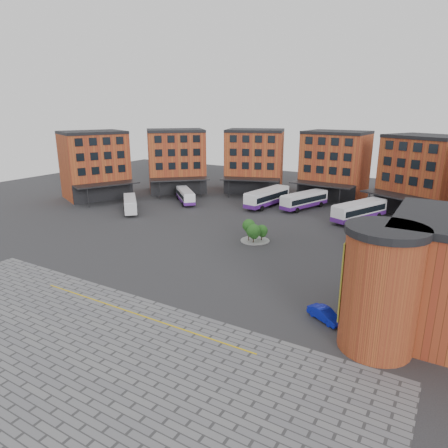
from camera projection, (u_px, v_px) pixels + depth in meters
The scene contains 12 objects.
ground at pixel (200, 264), 51.49m from camera, with size 160.00×160.00×0.00m, color #28282B.
paving_zone at pixel (69, 356), 32.33m from camera, with size 50.00×22.00×0.02m, color slate.
yellow_line at pixel (137, 314), 38.93m from camera, with size 26.00×0.15×0.02m, color gold.
main_building at pixel (282, 168), 83.41m from camera, with size 94.14×42.48×14.60m.
tree_island at pixel (254, 231), 59.52m from camera, with size 4.40×4.40×3.44m.
bus_a at pixel (130, 203), 77.05m from camera, with size 8.49×8.56×2.78m.
bus_b at pixel (185, 196), 84.44m from camera, with size 8.90×8.67×2.84m.
bus_c at pixel (267, 197), 81.11m from camera, with size 4.71×12.90×3.55m.
bus_d at pixel (304, 200), 79.20m from camera, with size 6.37×11.89×3.28m.
bus_e at pixel (359, 211), 70.72m from camera, with size 7.51×12.33×3.45m.
bus_f at pixel (391, 231), 59.36m from camera, with size 11.42×8.89×3.35m.
blue_car at pixel (325, 314), 37.69m from camera, with size 1.29×3.70×1.22m, color #0E1BB8.
Camera 1 is at (27.08, -39.73, 19.38)m, focal length 32.00 mm.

